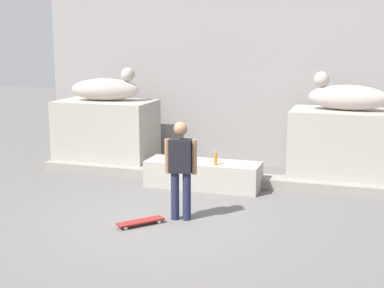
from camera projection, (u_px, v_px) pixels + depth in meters
name	position (u px, v px, depth m)	size (l,w,h in m)	color
ground_plane	(163.00, 224.00, 9.11)	(40.00, 40.00, 0.00)	#605E5B
facade_wall	(234.00, 17.00, 12.95)	(9.38, 0.60, 6.93)	gray
pedestal_left	(106.00, 133.00, 13.02)	(2.24, 1.32, 1.55)	#A39E93
pedestal_right	(345.00, 148.00, 11.39)	(2.24, 1.32, 1.55)	#A39E93
statue_reclining_left	(107.00, 89.00, 12.81)	(1.68, 0.85, 0.78)	#B5A89D
statue_reclining_right	(346.00, 96.00, 11.20)	(1.63, 0.67, 0.78)	#B5A89D
ledge_block	(203.00, 174.00, 11.24)	(2.33, 0.76, 0.54)	#A39E93
skater	(181.00, 166.00, 9.15)	(0.53, 0.26, 1.67)	#1E233F
skateboard	(141.00, 222.00, 9.03)	(0.68, 0.73, 0.08)	maroon
bottle_orange	(216.00, 159.00, 10.88)	(0.06, 0.06, 0.29)	orange
bottle_red	(184.00, 154.00, 11.36)	(0.08, 0.08, 0.29)	red
stair_step	(209.00, 177.00, 11.70)	(7.70, 0.50, 0.20)	gray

